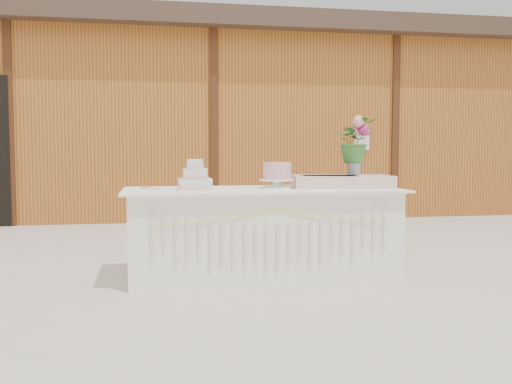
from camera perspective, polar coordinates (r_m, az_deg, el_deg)
The scene contains 9 objects.
ground at distance 5.09m, azimuth 0.61°, elevation -8.34°, with size 80.00×80.00×0.00m, color beige.
barn at distance 10.94m, azimuth -5.40°, elevation 7.06°, with size 12.60×4.60×3.30m.
cake_table at distance 5.02m, azimuth 0.62°, elevation -4.03°, with size 2.40×1.00×0.77m.
wedding_cake at distance 4.92m, azimuth -6.13°, elevation 1.29°, with size 0.29×0.29×0.26m.
pink_cake_stand at distance 5.03m, azimuth 2.12°, elevation 1.83°, with size 0.32×0.32×0.23m.
satin_runner at distance 5.22m, azimuth 8.57°, elevation 1.06°, with size 0.88×0.51×0.11m, color beige.
flower_vase at distance 5.25m, azimuth 9.77°, elevation 2.54°, with size 0.12×0.12×0.16m, color #A7A6AB.
bouquet at distance 5.25m, azimuth 9.81°, elevation 5.63°, with size 0.37×0.32×0.41m, color #386E2C.
loose_flowers at distance 5.03m, azimuth -10.56°, elevation 0.41°, with size 0.16×0.38×0.02m, color pink, non-canonical shape.
Camera 1 is at (-0.94, -4.89, 1.09)m, focal length 40.00 mm.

